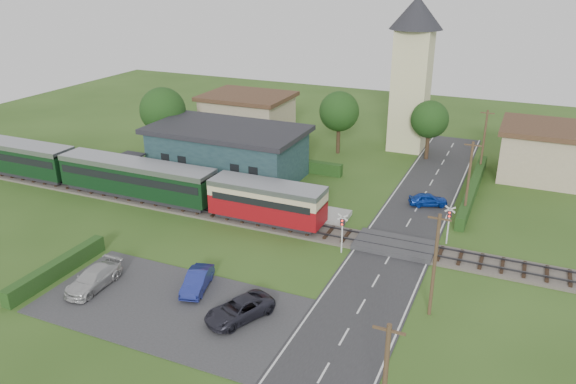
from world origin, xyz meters
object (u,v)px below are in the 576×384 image
at_px(crossing_signal_near, 342,228).
at_px(car_on_road, 428,200).
at_px(equipment_hut, 131,167).
at_px(train, 110,173).
at_px(car_park_silver, 94,279).
at_px(church_tower, 413,63).
at_px(pedestrian_near, 250,191).
at_px(station_building, 228,152).
at_px(house_east, 543,151).
at_px(crossing_signal_far, 449,219).
at_px(pedestrian_far, 158,177).
at_px(house_west, 248,115).
at_px(car_park_blue, 197,281).
at_px(car_park_dark, 239,309).

bearing_deg(crossing_signal_near, car_on_road, 69.71).
xyz_separation_m(equipment_hut, train, (0.09, -3.20, 0.43)).
height_order(train, car_park_silver, train).
xyz_separation_m(church_tower, pedestrian_near, (-9.44, -22.75, -8.93)).
bearing_deg(crossing_signal_near, station_building, 145.19).
height_order(station_building, crossing_signal_near, station_building).
bearing_deg(house_east, car_on_road, -126.27).
distance_m(crossing_signal_far, pedestrian_far, 27.88).
xyz_separation_m(church_tower, house_west, (-20.00, -3.00, -7.43)).
height_order(crossing_signal_far, pedestrian_near, crossing_signal_far).
bearing_deg(pedestrian_near, equipment_hut, 11.50).
relative_size(car_park_blue, car_park_silver, 0.85).
xyz_separation_m(car_on_road, car_park_dark, (-7.39, -22.80, 0.08)).
height_order(house_east, crossing_signal_near, house_east).
distance_m(station_building, crossing_signal_far, 24.51).
bearing_deg(house_west, house_east, -1.64).
relative_size(church_tower, car_park_silver, 3.81).
bearing_deg(car_park_blue, pedestrian_far, 118.71).
bearing_deg(church_tower, pedestrian_far, -129.51).
height_order(house_west, pedestrian_near, house_west).
bearing_deg(station_building, car_park_blue, -66.00).
bearing_deg(crossing_signal_far, car_park_blue, -136.18).
distance_m(house_west, car_on_road, 29.21).
bearing_deg(pedestrian_far, car_park_blue, -145.37).
bearing_deg(car_park_silver, car_park_dark, 2.99).
bearing_deg(car_park_dark, station_building, 145.71).
bearing_deg(crossing_signal_far, house_east, 71.92).
bearing_deg(house_east, crossing_signal_far, -108.08).
xyz_separation_m(car_on_road, car_park_silver, (-18.28, -23.60, 0.11)).
bearing_deg(pedestrian_near, car_park_blue, 114.87).
xyz_separation_m(house_west, car_park_silver, (7.50, -37.17, -2.04)).
bearing_deg(car_on_road, equipment_hut, 79.23).
bearing_deg(station_building, train, -131.33).
relative_size(house_west, crossing_signal_near, 3.30).
xyz_separation_m(train, car_on_road, (28.69, 9.43, -1.54)).
bearing_deg(crossing_signal_near, car_park_silver, -139.75).
height_order(house_west, car_park_dark, house_west).
bearing_deg(train, church_tower, 48.61).
relative_size(station_building, car_on_road, 4.61).
bearing_deg(pedestrian_near, station_building, -34.63).
relative_size(car_park_dark, pedestrian_near, 2.72).
bearing_deg(car_on_road, car_park_dark, 139.07).
bearing_deg(pedestrian_far, station_building, -42.73).
xyz_separation_m(house_west, crossing_signal_near, (21.40, -25.41, -0.65)).
relative_size(crossing_signal_near, pedestrian_near, 1.95).
bearing_deg(station_building, house_west, 109.65).
height_order(car_on_road, car_park_blue, car_park_blue).
bearing_deg(church_tower, crossing_signal_far, -69.98).
bearing_deg(train, crossing_signal_far, 4.34).
bearing_deg(equipment_hut, pedestrian_near, 0.20).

